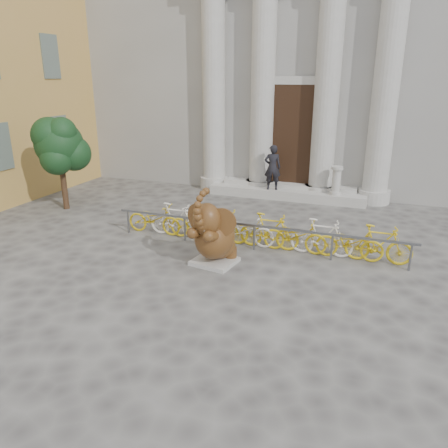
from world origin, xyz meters
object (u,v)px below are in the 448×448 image
(bike_rack, at_px, (256,230))
(pedestrian, at_px, (273,167))
(tree, at_px, (60,146))
(elephant_statue, at_px, (214,236))

(bike_rack, distance_m, pedestrian, 5.15)
(pedestrian, bearing_deg, tree, 14.31)
(tree, bearing_deg, pedestrian, 30.74)
(bike_rack, xyz_separation_m, tree, (-7.35, 1.16, 1.75))
(pedestrian, bearing_deg, elephant_statue, 74.95)
(tree, distance_m, pedestrian, 7.66)
(tree, bearing_deg, bike_rack, -8.95)
(elephant_statue, distance_m, pedestrian, 6.56)
(elephant_statue, xyz_separation_m, bike_rack, (0.67, 1.50, -0.24))
(bike_rack, bearing_deg, pedestrian, 99.34)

